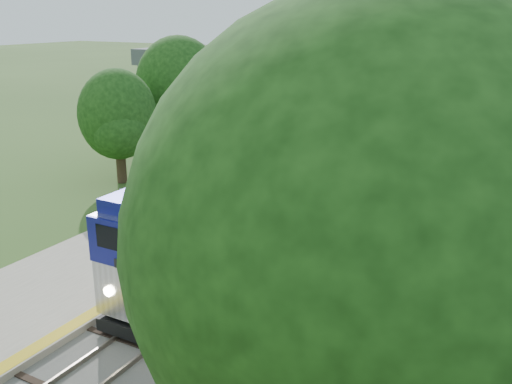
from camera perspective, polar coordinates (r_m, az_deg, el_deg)
The scene contains 9 objects.
trackbed at distance 68.96m, azimuth 20.93°, elevation 7.56°, with size 9.50×170.00×0.28m.
platform at distance 30.69m, azimuth -6.11°, elevation -2.51°, with size 6.40×68.00×0.38m, color gray.
yellow_stripe at distance 29.16m, azimuth -1.52°, elevation -3.09°, with size 0.55×68.00×0.01m, color gold.
station_building at distance 45.84m, azimuth -5.26°, elevation 9.23°, with size 8.60×6.60×8.00m.
signal_gantry at distance 63.39m, azimuth 21.10°, elevation 11.12°, with size 8.40×0.38×6.20m.
trees_behind_platform at distance 36.70m, azimuth -9.83°, elevation 7.67°, with size 7.82×53.32×7.21m.
train at distance 75.32m, azimuth 20.38°, elevation 10.14°, with size 3.13×125.30×4.60m.
lamppost_far at distance 28.02m, azimuth -4.76°, elevation 0.13°, with size 0.43×0.43×4.31m.
signal_farside at distance 30.59m, azimuth 18.34°, elevation 4.54°, with size 0.37×0.29×6.75m.
Camera 1 is at (11.59, -7.46, 10.66)m, focal length 40.00 mm.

